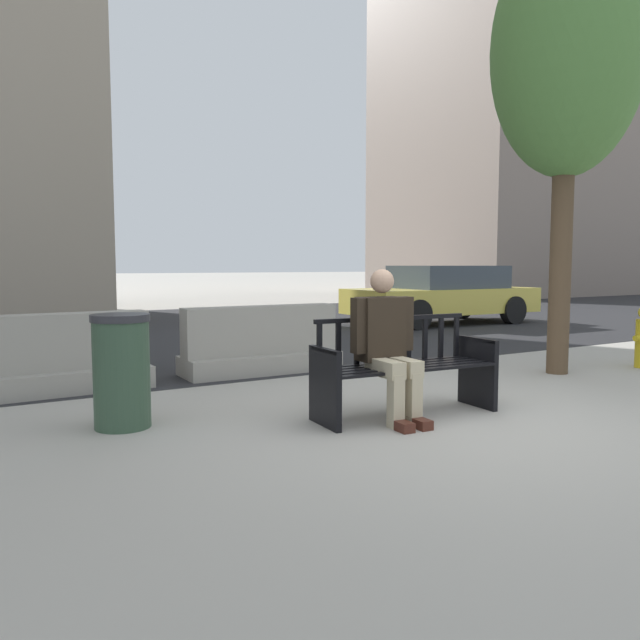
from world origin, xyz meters
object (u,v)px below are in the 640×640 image
seated_person (387,341)px  car_taxi_near (444,294)px  jersey_barrier_left (52,361)px  street_bench (405,372)px  jersey_barrier_centre (261,346)px  street_tree (568,54)px  trash_bin (122,371)px

seated_person → car_taxi_near: (6.57, 6.51, -0.01)m
jersey_barrier_left → car_taxi_near: bearing=23.0°
street_bench → jersey_barrier_centre: 2.70m
street_bench → jersey_barrier_centre: (-0.13, 2.70, -0.06)m
jersey_barrier_left → street_tree: size_ratio=0.37×
street_bench → jersey_barrier_left: size_ratio=0.85×
street_bench → jersey_barrier_left: 3.72m
jersey_barrier_left → jersey_barrier_centre: bearing=0.3°
street_bench → car_taxi_near: (6.33, 6.47, 0.29)m
street_tree → seated_person: bearing=-166.6°
street_bench → jersey_barrier_left: (-2.58, 2.68, -0.06)m
jersey_barrier_centre → jersey_barrier_left: same height
seated_person → street_tree: 4.62m
street_bench → trash_bin: bearing=159.1°
jersey_barrier_left → trash_bin: trash_bin is taller
street_bench → jersey_barrier_left: bearing=133.8°
jersey_barrier_centre → car_taxi_near: 7.49m
street_tree → trash_bin: (-5.30, 0.14, -3.40)m
jersey_barrier_left → street_tree: 6.90m
seated_person → jersey_barrier_centre: 2.76m
jersey_barrier_centre → jersey_barrier_left: 2.45m
jersey_barrier_left → street_tree: bearing=-19.2°
seated_person → jersey_barrier_left: size_ratio=0.65×
street_tree → trash_bin: bearing=178.5°
trash_bin → seated_person: bearing=-23.9°
street_tree → trash_bin: street_tree is taller
street_bench → street_tree: 4.66m
street_tree → car_taxi_near: bearing=60.0°
seated_person → trash_bin: bearing=156.1°
jersey_barrier_centre → jersey_barrier_left: size_ratio=1.00×
street_tree → car_taxi_near: (3.31, 5.74, -3.19)m
street_bench → jersey_barrier_centre: street_bench is taller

